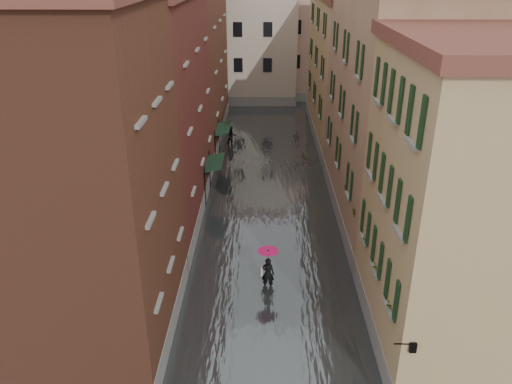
{
  "coord_description": "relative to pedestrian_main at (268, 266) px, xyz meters",
  "views": [
    {
      "loc": [
        -0.39,
        -18.29,
        13.96
      ],
      "look_at": [
        -0.76,
        5.58,
        3.0
      ],
      "focal_mm": 35.0,
      "sensor_mm": 36.0,
      "label": 1
    }
  ],
  "objects": [
    {
      "name": "floodwater",
      "position": [
        0.14,
        11.79,
        -1.17
      ],
      "size": [
        10.0,
        60.0,
        0.2
      ],
      "primitive_type": "cube",
      "color": "#414547",
      "rests_on": "ground"
    },
    {
      "name": "building_right_near",
      "position": [
        7.14,
        -3.21,
        4.48
      ],
      "size": [
        6.0,
        8.0,
        11.5
      ],
      "primitive_type": "cube",
      "color": "tan",
      "rests_on": "ground"
    },
    {
      "name": "awning_near",
      "position": [
        -3.35,
        9.83,
        1.19
      ],
      "size": [
        1.09,
        2.94,
        2.8
      ],
      "color": "black",
      "rests_on": "ground"
    },
    {
      "name": "ground",
      "position": [
        0.14,
        -1.21,
        -1.27
      ],
      "size": [
        120.0,
        120.0,
        0.0
      ],
      "primitive_type": "plane",
      "color": "#57575A",
      "rests_on": "ground"
    },
    {
      "name": "building_left_mid",
      "position": [
        -6.86,
        7.79,
        4.98
      ],
      "size": [
        6.0,
        14.0,
        12.5
      ],
      "primitive_type": "cube",
      "color": "#5B261C",
      "rests_on": "ground"
    },
    {
      "name": "awning_far",
      "position": [
        -3.34,
        17.02,
        1.2
      ],
      "size": [
        1.09,
        3.29,
        2.8
      ],
      "color": "black",
      "rests_on": "ground"
    },
    {
      "name": "pedestrian_far",
      "position": [
        -2.9,
        20.02,
        -0.39
      ],
      "size": [
        1.04,
        0.94,
        1.75
      ],
      "primitive_type": "imported",
      "rotation": [
        0.0,
        0.0,
        0.39
      ],
      "color": "black",
      "rests_on": "ground"
    },
    {
      "name": "building_left_far",
      "position": [
        -6.86,
        22.79,
        5.73
      ],
      "size": [
        6.0,
        16.0,
        14.0
      ],
      "primitive_type": "cube",
      "color": "brown",
      "rests_on": "ground"
    },
    {
      "name": "wall_lantern",
      "position": [
        4.47,
        -7.21,
        1.74
      ],
      "size": [
        0.71,
        0.22,
        0.35
      ],
      "color": "black",
      "rests_on": "ground"
    },
    {
      "name": "building_right_far",
      "position": [
        7.14,
        22.79,
        4.48
      ],
      "size": [
        6.0,
        16.0,
        11.5
      ],
      "primitive_type": "cube",
      "color": "tan",
      "rests_on": "ground"
    },
    {
      "name": "building_left_near",
      "position": [
        -6.86,
        -3.21,
        5.23
      ],
      "size": [
        6.0,
        8.0,
        13.0
      ],
      "primitive_type": "cube",
      "color": "brown",
      "rests_on": "ground"
    },
    {
      "name": "window_planters",
      "position": [
        4.26,
        -0.7,
        2.24
      ],
      "size": [
        0.59,
        10.88,
        0.84
      ],
      "color": "#9D4B33",
      "rests_on": "ground"
    },
    {
      "name": "pedestrian_main",
      "position": [
        0.0,
        0.0,
        0.0
      ],
      "size": [
        0.99,
        0.99,
        2.06
      ],
      "color": "black",
      "rests_on": "ground"
    },
    {
      "name": "building_end_cream",
      "position": [
        -2.86,
        36.79,
        5.23
      ],
      "size": [
        12.0,
        9.0,
        13.0
      ],
      "primitive_type": "cube",
      "color": "#B3A98E",
      "rests_on": "ground"
    },
    {
      "name": "building_end_pink",
      "position": [
        6.14,
        38.79,
        4.73
      ],
      "size": [
        10.0,
        9.0,
        12.0
      ],
      "primitive_type": "cube",
      "color": "tan",
      "rests_on": "ground"
    },
    {
      "name": "building_right_mid",
      "position": [
        7.14,
        7.79,
        5.23
      ],
      "size": [
        6.0,
        14.0,
        13.0
      ],
      "primitive_type": "cube",
      "color": "tan",
      "rests_on": "ground"
    }
  ]
}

